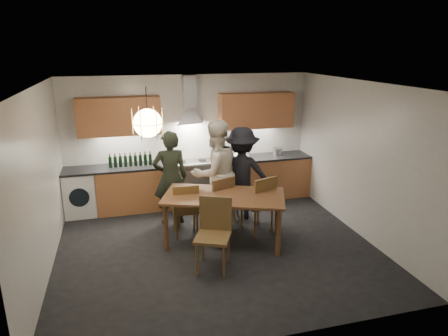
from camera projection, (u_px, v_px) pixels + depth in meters
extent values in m
plane|color=black|center=(216.00, 246.00, 6.52)|extent=(5.00, 5.00, 0.00)
cube|color=white|center=(190.00, 139.00, 8.22)|extent=(5.00, 0.02, 2.60)
cube|color=white|center=(269.00, 234.00, 4.06)|extent=(5.00, 0.02, 2.60)
cube|color=white|center=(41.00, 184.00, 5.52)|extent=(0.02, 4.50, 2.60)
cube|color=white|center=(359.00, 159.00, 6.75)|extent=(0.02, 4.50, 2.60)
cube|color=silver|center=(215.00, 84.00, 5.76)|extent=(5.00, 4.50, 0.02)
cube|color=#D28651|center=(135.00, 188.00, 7.90)|extent=(1.45, 0.60, 0.86)
cube|color=#D28651|center=(261.00, 178.00, 8.56)|extent=(2.05, 0.60, 0.86)
cube|color=white|center=(81.00, 193.00, 7.65)|extent=(0.58, 0.58, 0.85)
cube|color=black|center=(118.00, 168.00, 7.70)|extent=(2.05, 0.62, 0.04)
cube|color=black|center=(262.00, 157.00, 8.43)|extent=(2.05, 0.62, 0.04)
cube|color=silver|center=(193.00, 185.00, 8.20)|extent=(0.90, 0.60, 0.80)
cube|color=black|center=(196.00, 190.00, 7.94)|extent=(0.78, 0.02, 0.42)
cube|color=slate|center=(193.00, 164.00, 8.07)|extent=(0.90, 0.60, 0.08)
cube|color=silver|center=(195.00, 165.00, 7.81)|extent=(0.90, 0.08, 0.04)
cube|color=#CA7D4D|center=(119.00, 116.00, 7.55)|extent=(1.55, 0.35, 0.72)
cube|color=#CA7D4D|center=(256.00, 110.00, 8.23)|extent=(1.55, 0.35, 0.72)
cube|color=silver|center=(190.00, 91.00, 7.81)|extent=(0.26, 0.22, 0.62)
cylinder|color=black|center=(147.00, 105.00, 5.49)|extent=(0.01, 0.01, 0.50)
sphere|color=#FFE0A5|center=(148.00, 123.00, 5.56)|extent=(0.40, 0.40, 0.40)
torus|color=gold|center=(148.00, 123.00, 5.56)|extent=(0.43, 0.43, 0.01)
cube|color=brown|center=(224.00, 196.00, 6.47)|extent=(2.16, 1.60, 0.04)
cylinder|color=brown|center=(166.00, 227.00, 6.30)|extent=(0.08, 0.08, 0.78)
cylinder|color=brown|center=(177.00, 208.00, 7.06)|extent=(0.08, 0.08, 0.78)
cylinder|color=brown|center=(278.00, 233.00, 6.12)|extent=(0.08, 0.08, 0.78)
cylinder|color=brown|center=(277.00, 212.00, 6.88)|extent=(0.08, 0.08, 0.78)
cube|color=brown|center=(185.00, 209.00, 6.80)|extent=(0.45, 0.45, 0.04)
cube|color=brown|center=(186.00, 200.00, 6.54)|extent=(0.43, 0.06, 0.47)
cylinder|color=brown|center=(194.00, 217.00, 7.07)|extent=(0.04, 0.04, 0.44)
cylinder|color=brown|center=(197.00, 226.00, 6.74)|extent=(0.04, 0.04, 0.44)
cylinder|color=brown|center=(174.00, 219.00, 7.00)|extent=(0.04, 0.04, 0.44)
cylinder|color=brown|center=(177.00, 228.00, 6.67)|extent=(0.04, 0.04, 0.44)
cube|color=brown|center=(217.00, 204.00, 7.00)|extent=(0.58, 0.58, 0.04)
cube|color=brown|center=(224.00, 192.00, 6.76)|extent=(0.44, 0.20, 0.50)
cylinder|color=brown|center=(220.00, 211.00, 7.32)|extent=(0.04, 0.04, 0.46)
cylinder|color=brown|center=(231.00, 218.00, 7.03)|extent=(0.04, 0.04, 0.46)
cylinder|color=brown|center=(203.00, 216.00, 7.11)|extent=(0.04, 0.04, 0.46)
cylinder|color=brown|center=(214.00, 223.00, 6.83)|extent=(0.04, 0.04, 0.46)
cube|color=brown|center=(257.00, 204.00, 6.93)|extent=(0.59, 0.59, 0.04)
cube|color=brown|center=(265.00, 193.00, 6.68)|extent=(0.45, 0.20, 0.51)
cylinder|color=brown|center=(258.00, 212.00, 7.25)|extent=(0.04, 0.04, 0.48)
cylinder|color=brown|center=(272.00, 219.00, 6.96)|extent=(0.04, 0.04, 0.48)
cylinder|color=brown|center=(242.00, 217.00, 7.05)|extent=(0.04, 0.04, 0.48)
cylinder|color=brown|center=(255.00, 224.00, 6.75)|extent=(0.04, 0.04, 0.48)
cube|color=brown|center=(213.00, 237.00, 5.70)|extent=(0.63, 0.63, 0.05)
cube|color=brown|center=(216.00, 213.00, 5.82)|extent=(0.45, 0.24, 0.52)
cylinder|color=brown|center=(197.00, 260.00, 5.63)|extent=(0.04, 0.04, 0.49)
cylinder|color=brown|center=(203.00, 247.00, 5.99)|extent=(0.04, 0.04, 0.49)
cylinder|color=brown|center=(224.00, 262.00, 5.56)|extent=(0.04, 0.04, 0.49)
cylinder|color=brown|center=(228.00, 249.00, 5.93)|extent=(0.04, 0.04, 0.49)
imported|color=black|center=(170.00, 178.00, 7.17)|extent=(0.64, 0.43, 1.73)
imported|color=beige|center=(215.00, 173.00, 7.12)|extent=(1.11, 0.97, 1.91)
imported|color=black|center=(241.00, 174.00, 7.39)|extent=(1.26, 0.94, 1.74)
imported|color=#B0AFB3|center=(241.00, 157.00, 8.25)|extent=(0.34, 0.34, 0.08)
cylinder|color=#B5B5B9|center=(277.00, 152.00, 8.53)|extent=(0.26, 0.26, 0.14)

